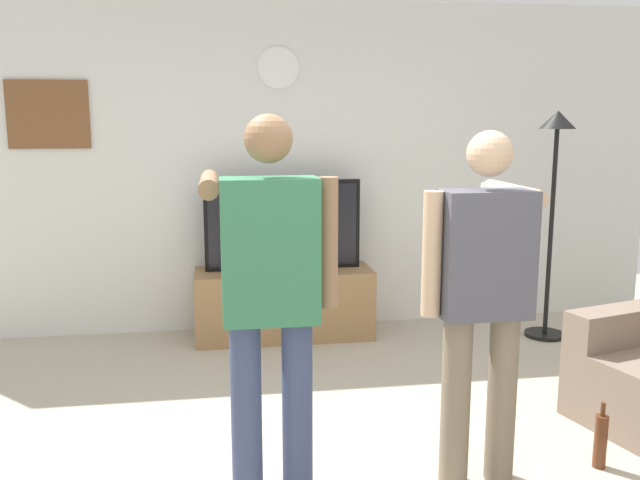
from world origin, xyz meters
TOP-DOWN VIEW (x-y plane):
  - back_wall at (0.00, 2.95)m, footprint 6.40×0.10m
  - tv_stand at (-0.11, 2.60)m, footprint 1.42×0.51m
  - television at (-0.11, 2.65)m, footprint 1.24×0.07m
  - wall_clock at (-0.11, 2.89)m, footprint 0.33×0.03m
  - framed_picture at (-1.89, 2.90)m, footprint 0.61×0.04m
  - floor_lamp at (2.00, 2.29)m, footprint 0.32×0.32m
  - person_standing_nearer_lamp at (-0.41, 0.24)m, footprint 0.60×0.78m
  - person_standing_nearer_couch at (0.60, 0.26)m, footprint 0.60×0.78m
  - beverage_bottle at (1.27, 0.27)m, footprint 0.07×0.07m

SIDE VIEW (x-z plane):
  - beverage_bottle at x=1.27m, z-range -0.03..0.32m
  - tv_stand at x=-0.11m, z-range 0.00..0.56m
  - television at x=-0.11m, z-range 0.56..1.27m
  - person_standing_nearer_couch at x=0.60m, z-range 0.12..1.82m
  - person_standing_nearer_lamp at x=-0.41m, z-range 0.12..1.90m
  - floor_lamp at x=2.00m, z-range 0.39..2.21m
  - back_wall at x=0.00m, z-range 0.00..2.70m
  - framed_picture at x=-1.89m, z-range 1.52..2.05m
  - wall_clock at x=-0.11m, z-range 1.99..2.32m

